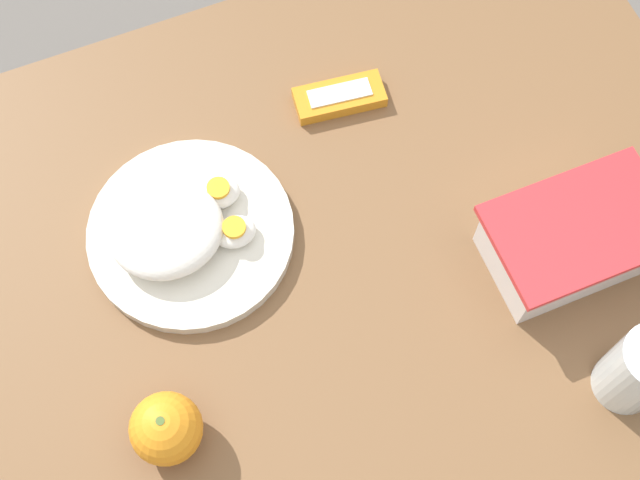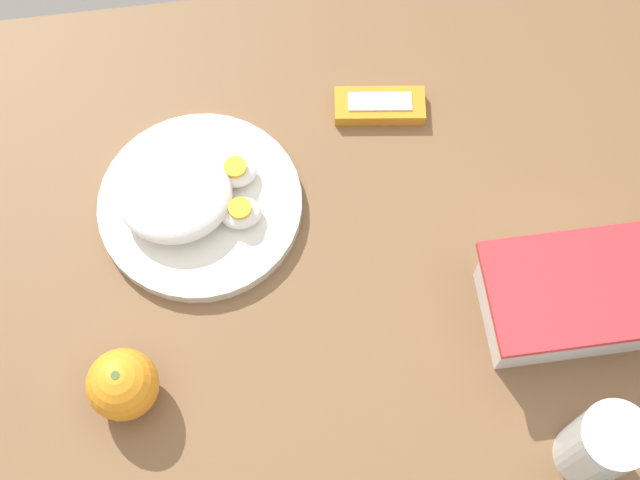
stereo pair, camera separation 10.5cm
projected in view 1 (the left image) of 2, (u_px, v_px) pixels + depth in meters
ground_plane at (326, 405)px, 1.75m from camera, size 10.00×10.00×0.00m
table at (329, 302)px, 1.19m from camera, size 1.07×0.84×0.74m
food_container at (572, 241)px, 1.05m from camera, size 0.21×0.13×0.08m
orange_fruit at (166, 429)px, 0.96m from camera, size 0.08×0.08×0.08m
rice_plate at (183, 231)px, 1.07m from camera, size 0.25×0.25×0.06m
candy_bar at (339, 97)px, 1.16m from camera, size 0.12×0.06×0.02m
drinking_glass at (639, 370)px, 0.96m from camera, size 0.07×0.07×0.12m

